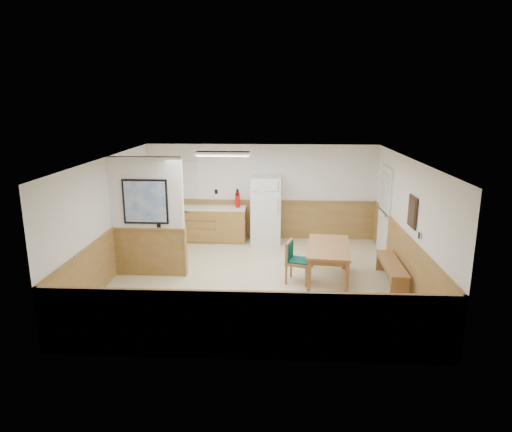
# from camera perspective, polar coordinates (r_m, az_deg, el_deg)

# --- Properties ---
(ground) EXTENTS (6.00, 6.00, 0.00)m
(ground) POSITION_cam_1_polar(r_m,az_deg,el_deg) (9.49, 0.01, -7.96)
(ground) COLOR beige
(ground) RESTS_ON ground
(ceiling) EXTENTS (6.00, 6.00, 0.02)m
(ceiling) POSITION_cam_1_polar(r_m,az_deg,el_deg) (8.86, 0.01, 7.20)
(ceiling) COLOR white
(ceiling) RESTS_ON back_wall
(back_wall) EXTENTS (6.00, 0.02, 2.50)m
(back_wall) POSITION_cam_1_polar(r_m,az_deg,el_deg) (12.02, 0.70, 3.01)
(back_wall) COLOR white
(back_wall) RESTS_ON ground
(right_wall) EXTENTS (0.02, 6.00, 2.50)m
(right_wall) POSITION_cam_1_polar(r_m,az_deg,el_deg) (9.44, 18.51, -0.84)
(right_wall) COLOR white
(right_wall) RESTS_ON ground
(left_wall) EXTENTS (0.02, 6.00, 2.50)m
(left_wall) POSITION_cam_1_polar(r_m,az_deg,el_deg) (9.71, -17.97, -0.39)
(left_wall) COLOR white
(left_wall) RESTS_ON ground
(wainscot_back) EXTENTS (6.00, 0.04, 1.00)m
(wainscot_back) POSITION_cam_1_polar(r_m,az_deg,el_deg) (12.16, 0.69, -0.47)
(wainscot_back) COLOR #A17740
(wainscot_back) RESTS_ON ground
(wainscot_right) EXTENTS (0.04, 6.00, 1.00)m
(wainscot_right) POSITION_cam_1_polar(r_m,az_deg,el_deg) (9.65, 18.05, -5.15)
(wainscot_right) COLOR #A17740
(wainscot_right) RESTS_ON ground
(wainscot_left) EXTENTS (0.04, 6.00, 1.00)m
(wainscot_left) POSITION_cam_1_polar(r_m,az_deg,el_deg) (9.91, -17.53, -4.60)
(wainscot_left) COLOR #A17740
(wainscot_left) RESTS_ON ground
(partition_wall) EXTENTS (1.50, 0.20, 2.50)m
(partition_wall) POSITION_cam_1_polar(r_m,az_deg,el_deg) (9.65, -13.40, -0.27)
(partition_wall) COLOR white
(partition_wall) RESTS_ON ground
(kitchen_counter) EXTENTS (2.20, 0.61, 1.00)m
(kitchen_counter) POSITION_cam_1_polar(r_m,az_deg,el_deg) (11.99, -5.14, -0.94)
(kitchen_counter) COLOR olive
(kitchen_counter) RESTS_ON ground
(exterior_door) EXTENTS (0.07, 1.02, 2.15)m
(exterior_door) POSITION_cam_1_polar(r_m,az_deg,el_deg) (11.26, 15.74, 0.68)
(exterior_door) COLOR white
(exterior_door) RESTS_ON ground
(kitchen_window) EXTENTS (0.80, 0.04, 1.00)m
(kitchen_window) POSITION_cam_1_polar(r_m,az_deg,el_deg) (12.19, -9.24, 4.43)
(kitchen_window) COLOR white
(kitchen_window) RESTS_ON back_wall
(wall_painting) EXTENTS (0.04, 0.50, 0.60)m
(wall_painting) POSITION_cam_1_polar(r_m,az_deg,el_deg) (9.08, 18.95, 0.50)
(wall_painting) COLOR #302113
(wall_painting) RESTS_ON right_wall
(fluorescent_fixture) EXTENTS (1.20, 0.30, 0.09)m
(fluorescent_fixture) POSITION_cam_1_polar(r_m,az_deg,el_deg) (10.22, -4.16, 7.79)
(fluorescent_fixture) COLOR white
(fluorescent_fixture) RESTS_ON ceiling
(refrigerator) EXTENTS (0.77, 0.73, 1.72)m
(refrigerator) POSITION_cam_1_polar(r_m,az_deg,el_deg) (11.73, 1.28, 0.78)
(refrigerator) COLOR white
(refrigerator) RESTS_ON ground
(dining_table) EXTENTS (0.99, 1.72, 0.75)m
(dining_table) POSITION_cam_1_polar(r_m,az_deg,el_deg) (9.32, 9.06, -4.27)
(dining_table) COLOR #975837
(dining_table) RESTS_ON ground
(dining_bench) EXTENTS (0.40, 1.61, 0.45)m
(dining_bench) POSITION_cam_1_polar(r_m,az_deg,el_deg) (9.57, 16.60, -6.18)
(dining_bench) COLOR #975837
(dining_bench) RESTS_ON ground
(dining_chair) EXTENTS (0.74, 0.59, 0.85)m
(dining_chair) POSITION_cam_1_polar(r_m,az_deg,el_deg) (9.27, 4.81, -5.29)
(dining_chair) COLOR #975837
(dining_chair) RESTS_ON ground
(fire_extinguisher) EXTENTS (0.13, 0.13, 0.48)m
(fire_extinguisher) POSITION_cam_1_polar(r_m,az_deg,el_deg) (11.79, -2.33, 2.10)
(fire_extinguisher) COLOR red
(fire_extinguisher) RESTS_ON kitchen_counter
(soap_bottle) EXTENTS (0.09, 0.09, 0.23)m
(soap_bottle) POSITION_cam_1_polar(r_m,az_deg,el_deg) (12.06, -9.52, 1.72)
(soap_bottle) COLOR #198D2E
(soap_bottle) RESTS_ON kitchen_counter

